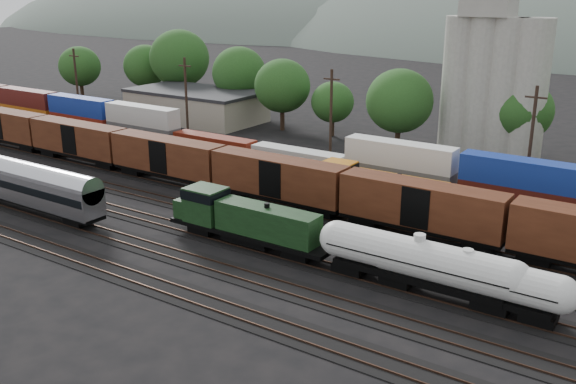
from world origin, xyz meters
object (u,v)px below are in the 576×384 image
Objects in this scene: tank_car_a at (418,260)px; grain_silo at (493,72)px; green_locomotive at (241,218)px; orange_locomotive at (373,187)px; passenger_coach at (22,181)px.

tank_car_a is 0.56× the size of grain_silo.
grain_silo reaches higher than green_locomotive.
grain_silo is at bearing 100.87° from tank_car_a.
green_locomotive is 0.55× the size of grain_silo.
green_locomotive reaches higher than orange_locomotive.
passenger_coach is at bearing -125.01° from grain_silo.
green_locomotive is 0.74× the size of passenger_coach.
tank_car_a is at bearing 7.11° from passenger_coach.
green_locomotive is 0.98× the size of tank_car_a.
tank_car_a is 1.01× the size of orange_locomotive.
tank_car_a is at bearing -79.13° from grain_silo.
orange_locomotive is 27.68m from grain_silo.
grain_silo reaches higher than tank_car_a.
orange_locomotive is at bearing 126.56° from tank_car_a.
tank_car_a is 40.41m from passenger_coach.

